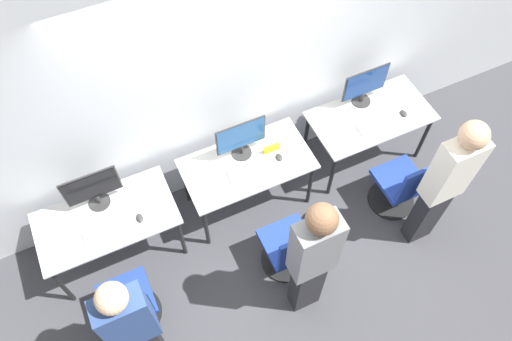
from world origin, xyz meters
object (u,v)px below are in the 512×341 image
at_px(mouse_center, 279,157).
at_px(office_chair_right, 401,187).
at_px(mouse_right, 404,113).
at_px(office_chair_center, 290,250).
at_px(keyboard_right, 378,123).
at_px(office_chair_left, 130,307).
at_px(keyboard_center, 250,169).
at_px(monitor_right, 365,85).
at_px(monitor_center, 241,138).
at_px(person_center, 313,258).
at_px(person_left, 133,326).
at_px(person_right, 445,182).
at_px(keyboard_left, 109,229).
at_px(monitor_left, 92,189).
at_px(mouse_left, 140,218).

distance_m(mouse_center, office_chair_right, 1.29).
height_order(mouse_center, mouse_right, same).
bearing_deg(office_chair_center, keyboard_right, 28.06).
xyz_separation_m(office_chair_left, mouse_right, (3.11, 0.58, 0.36)).
height_order(keyboard_center, monitor_right, monitor_right).
xyz_separation_m(monitor_center, person_center, (0.02, -1.32, 0.03)).
bearing_deg(person_left, keyboard_right, 19.00).
relative_size(mouse_right, person_right, 0.05).
relative_size(keyboard_left, keyboard_right, 1.00).
xyz_separation_m(person_left, monitor_right, (2.79, 1.28, 0.04)).
relative_size(mouse_center, office_chair_right, 0.10).
bearing_deg(keyboard_center, office_chair_center, -86.15).
distance_m(keyboard_right, mouse_right, 0.30).
xyz_separation_m(keyboard_center, person_right, (1.38, -0.99, 0.26)).
bearing_deg(office_chair_center, office_chair_right, 5.60).
bearing_deg(keyboard_left, office_chair_left, -96.97).
xyz_separation_m(office_chair_left, office_chair_right, (2.81, 0.02, 0.00)).
height_order(keyboard_left, monitor_right, monitor_right).
relative_size(monitor_left, keyboard_center, 1.09).
bearing_deg(keyboard_left, monitor_right, 6.78).
bearing_deg(mouse_center, person_right, -42.24).
bearing_deg(office_chair_left, monitor_center, 30.25).
bearing_deg(mouse_center, keyboard_center, 179.77).
distance_m(mouse_right, office_chair_right, 0.74).
relative_size(office_chair_left, office_chair_right, 1.00).
bearing_deg(person_left, monitor_center, 40.47).
bearing_deg(office_chair_right, mouse_right, 61.89).
xyz_separation_m(keyboard_left, mouse_right, (3.04, -0.00, 0.01)).
height_order(person_center, mouse_right, person_center).
height_order(office_chair_left, monitor_right, monitor_right).
distance_m(mouse_left, office_chair_left, 0.77).
xyz_separation_m(monitor_left, mouse_right, (3.04, -0.30, -0.22)).
distance_m(monitor_left, mouse_right, 3.06).
height_order(mouse_left, mouse_right, same).
height_order(office_chair_left, monitor_center, monitor_center).
xyz_separation_m(monitor_right, mouse_right, (0.30, -0.33, -0.22)).
bearing_deg(office_chair_right, mouse_left, 167.22).
height_order(office_chair_center, person_right, person_right).
bearing_deg(person_right, monitor_center, 139.29).
xyz_separation_m(mouse_left, keyboard_right, (2.47, 0.02, -0.01)).
xyz_separation_m(monitor_center, office_chair_center, (0.05, -0.95, -0.59)).
xyz_separation_m(keyboard_center, person_center, (0.02, -1.12, 0.25)).
distance_m(person_left, keyboard_right, 2.95).
height_order(keyboard_center, mouse_center, mouse_center).
distance_m(person_left, office_chair_center, 1.59).
xyz_separation_m(monitor_left, keyboard_center, (1.37, -0.25, -0.23)).
bearing_deg(keyboard_left, person_left, -92.66).
height_order(person_left, monitor_center, person_left).
height_order(office_chair_right, person_right, person_right).
distance_m(office_chair_left, office_chair_center, 1.50).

